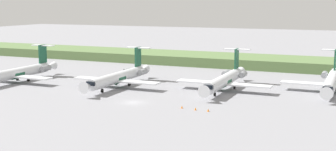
{
  "coord_description": "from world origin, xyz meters",
  "views": [
    {
      "loc": [
        43.27,
        -81.79,
        20.69
      ],
      "look_at": [
        0.0,
        18.49,
        3.0
      ],
      "focal_mm": 48.08,
      "sensor_mm": 36.0,
      "label": 1
    }
  ],
  "objects": [
    {
      "name": "regional_jet_second",
      "position": [
        -39.53,
        9.98,
        2.54
      ],
      "size": [
        22.81,
        31.0,
        9.0
      ],
      "color": "silver",
      "rests_on": "ground"
    },
    {
      "name": "grass_berm",
      "position": [
        0.0,
        63.96,
        1.59
      ],
      "size": [
        320.0,
        20.0,
        3.17
      ],
      "primitive_type": "cube",
      "color": "#597542",
      "rests_on": "ground"
    },
    {
      "name": "ground_plane",
      "position": [
        0.0,
        30.0,
        0.0
      ],
      "size": [
        500.0,
        500.0,
        0.0
      ],
      "primitive_type": "plane",
      "color": "gray"
    },
    {
      "name": "safety_cone_rear_marker",
      "position": [
        16.98,
        -1.31,
        0.28
      ],
      "size": [
        0.44,
        0.44,
        0.55
      ],
      "primitive_type": "cone",
      "color": "orange",
      "rests_on": "ground"
    },
    {
      "name": "safety_cone_front_marker",
      "position": [
        11.36,
        -0.88,
        0.28
      ],
      "size": [
        0.44,
        0.44,
        0.55
      ],
      "primitive_type": "cone",
      "color": "orange",
      "rests_on": "ground"
    },
    {
      "name": "safety_cone_mid_marker",
      "position": [
        14.34,
        -1.22,
        0.28
      ],
      "size": [
        0.44,
        0.44,
        0.55
      ],
      "primitive_type": "cone",
      "color": "orange",
      "rests_on": "ground"
    },
    {
      "name": "regional_jet_fifth",
      "position": [
        37.4,
        28.94,
        2.54
      ],
      "size": [
        22.81,
        31.0,
        9.0
      ],
      "color": "silver",
      "rests_on": "ground"
    },
    {
      "name": "regional_jet_third",
      "position": [
        -11.58,
        14.56,
        2.54
      ],
      "size": [
        22.81,
        31.0,
        9.0
      ],
      "color": "silver",
      "rests_on": "ground"
    },
    {
      "name": "regional_jet_fourth",
      "position": [
        13.8,
        20.99,
        2.54
      ],
      "size": [
        22.81,
        31.0,
        9.0
      ],
      "color": "silver",
      "rests_on": "ground"
    }
  ]
}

